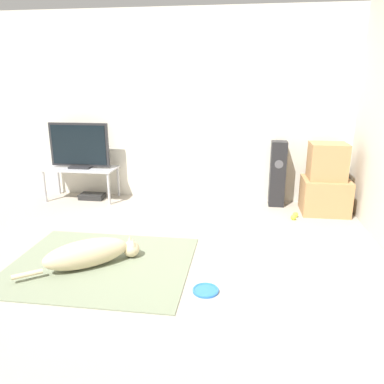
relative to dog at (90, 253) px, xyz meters
name	(u,v)px	position (x,y,z in m)	size (l,w,h in m)	color
ground_plane	(118,260)	(0.20, 0.16, -0.14)	(12.00, 12.00, 0.00)	#9E9384
wall_back	(162,108)	(0.20, 2.26, 1.14)	(8.00, 0.06, 2.55)	beige
area_rug	(101,264)	(0.07, 0.06, -0.13)	(1.65, 1.37, 0.01)	slate
dog	(90,253)	(0.00, 0.00, 0.00)	(0.93, 0.73, 0.26)	beige
frisbee	(206,290)	(1.08, -0.27, -0.12)	(0.21, 0.21, 0.03)	blue
cardboard_box_lower	(325,196)	(2.40, 1.84, 0.09)	(0.58, 0.50, 0.44)	#A87A4C
cardboard_box_upper	(327,161)	(2.38, 1.84, 0.53)	(0.44, 0.39, 0.45)	#A87A4C
floor_speaker	(278,174)	(1.81, 2.05, 0.30)	(0.20, 0.21, 0.88)	black
tv_stand	(81,172)	(-0.92, 1.95, 0.27)	(0.99, 0.46, 0.46)	#A8A8AD
tv	(79,146)	(-0.92, 1.96, 0.63)	(0.84, 0.20, 0.63)	#232326
tennis_ball_by_boxes	(295,215)	(2.01, 1.60, -0.10)	(0.07, 0.07, 0.07)	#C6E033
tennis_ball_near_speaker	(293,217)	(1.98, 1.50, -0.10)	(0.07, 0.07, 0.07)	#C6E033
game_console	(92,196)	(-0.80, 1.98, -0.10)	(0.35, 0.22, 0.07)	black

